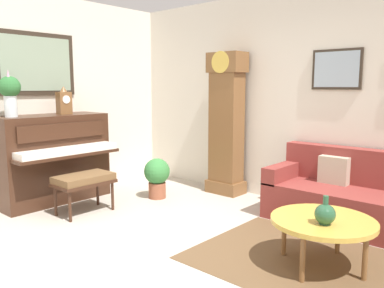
% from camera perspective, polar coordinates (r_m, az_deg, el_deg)
% --- Properties ---
extents(ground_plane, '(6.40, 6.00, 0.10)m').
position_cam_1_polar(ground_plane, '(3.88, -5.86, -16.00)').
color(ground_plane, '#B2A899').
extents(wall_left, '(0.13, 4.90, 2.80)m').
position_cam_1_polar(wall_left, '(5.73, -23.97, 6.31)').
color(wall_left, silver).
rests_on(wall_left, ground_plane).
extents(wall_back, '(5.30, 0.13, 2.80)m').
position_cam_1_polar(wall_back, '(5.43, 13.18, 6.67)').
color(wall_back, silver).
rests_on(wall_back, ground_plane).
extents(area_rug, '(2.10, 1.50, 0.01)m').
position_cam_1_polar(area_rug, '(3.74, 17.45, -16.42)').
color(area_rug, brown).
rests_on(area_rug, ground_plane).
extents(piano, '(0.87, 1.44, 1.17)m').
position_cam_1_polar(piano, '(5.59, -19.66, -1.91)').
color(piano, '#3D2316').
rests_on(piano, ground_plane).
extents(piano_bench, '(0.42, 0.70, 0.48)m').
position_cam_1_polar(piano_bench, '(4.97, -15.49, -5.18)').
color(piano_bench, '#3D2316').
rests_on(piano_bench, ground_plane).
extents(grandfather_clock, '(0.52, 0.34, 2.03)m').
position_cam_1_polar(grandfather_clock, '(5.64, 5.02, 2.43)').
color(grandfather_clock, brown).
rests_on(grandfather_clock, ground_plane).
extents(couch, '(1.90, 0.80, 0.84)m').
position_cam_1_polar(couch, '(4.75, 22.77, -7.35)').
color(couch, maroon).
rests_on(couch, ground_plane).
extents(coffee_table, '(0.88, 0.88, 0.43)m').
position_cam_1_polar(coffee_table, '(3.57, 18.56, -10.77)').
color(coffee_table, gold).
rests_on(coffee_table, ground_plane).
extents(mantel_clock, '(0.13, 0.18, 0.38)m').
position_cam_1_polar(mantel_clock, '(5.61, -18.17, 5.91)').
color(mantel_clock, brown).
rests_on(mantel_clock, piano).
extents(flower_vase, '(0.26, 0.26, 0.58)m').
position_cam_1_polar(flower_vase, '(5.29, -25.05, 6.97)').
color(flower_vase, silver).
rests_on(flower_vase, piano).
extents(green_jug, '(0.17, 0.17, 0.24)m').
position_cam_1_polar(green_jug, '(3.40, 18.85, -9.64)').
color(green_jug, '#234C33').
rests_on(green_jug, coffee_table).
extents(potted_plant, '(0.36, 0.36, 0.56)m').
position_cam_1_polar(potted_plant, '(5.47, -5.13, -4.57)').
color(potted_plant, '#935138').
rests_on(potted_plant, ground_plane).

